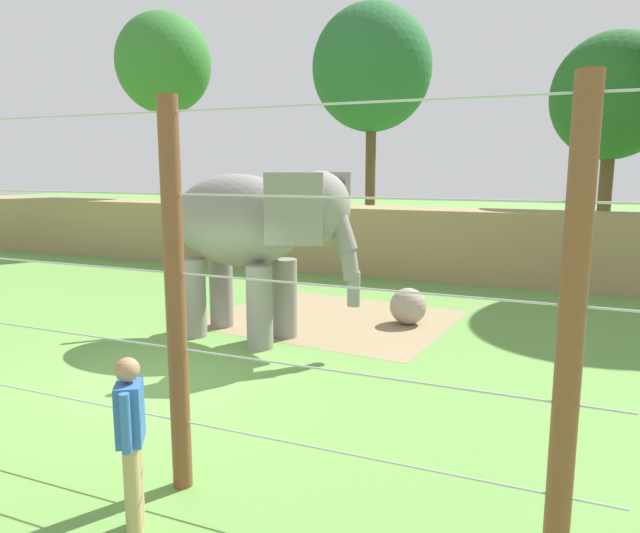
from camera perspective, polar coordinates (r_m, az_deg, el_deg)
ground_plane at (r=9.74m, az=-15.06°, el=-10.77°), size 120.00×120.00×0.00m
dirt_patch at (r=13.18m, az=1.08°, el=-5.07°), size 5.54×4.72×0.01m
embankment_wall at (r=18.85m, az=5.05°, el=2.58°), size 36.00×1.80×2.11m
elephant at (r=11.32m, az=-6.67°, el=3.66°), size 4.43×2.02×3.29m
enrichment_ball at (r=12.77m, az=8.59°, el=-3.85°), size 0.79×0.79×0.79m
cable_fence at (r=7.49m, az=-26.83°, el=-1.51°), size 12.61×0.20×4.02m
zookeeper at (r=5.77m, az=-17.94°, el=-15.50°), size 0.43×0.53×1.67m
tree_far_left at (r=26.02m, az=5.08°, el=18.64°), size 5.02×5.02×10.13m
tree_left_of_centre at (r=27.35m, az=-14.99°, el=18.43°), size 4.04×4.04×9.91m
tree_far_right at (r=22.29m, az=26.63°, el=14.52°), size 3.95×3.95×7.76m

